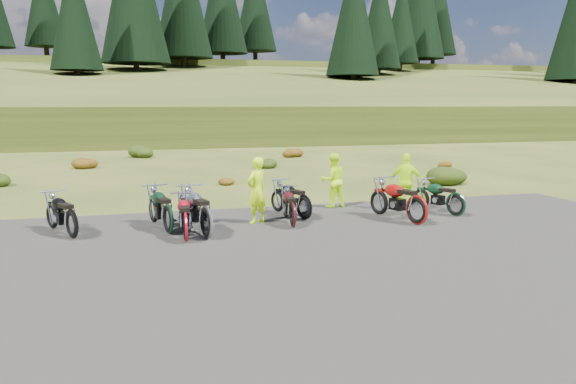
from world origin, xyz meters
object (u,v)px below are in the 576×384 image
object	(u,v)px
motorcycle_7	(455,217)
person_middle	(257,191)
motorcycle_3	(207,239)
motorcycle_0	(73,240)

from	to	relation	value
motorcycle_7	person_middle	size ratio (longest dim) A/B	1.08
motorcycle_3	motorcycle_7	world-z (taller)	motorcycle_3
motorcycle_0	motorcycle_7	bearing A→B (deg)	-116.40
motorcycle_0	person_middle	xyz separation A→B (m)	(4.60, 0.56, 0.89)
motorcycle_7	person_middle	world-z (taller)	person_middle
person_middle	motorcycle_0	bearing A→B (deg)	-27.28
motorcycle_0	person_middle	distance (m)	4.72
motorcycle_0	person_middle	bearing A→B (deg)	-109.15
motorcycle_0	person_middle	size ratio (longest dim) A/B	1.13
person_middle	motorcycle_3	bearing A→B (deg)	8.40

